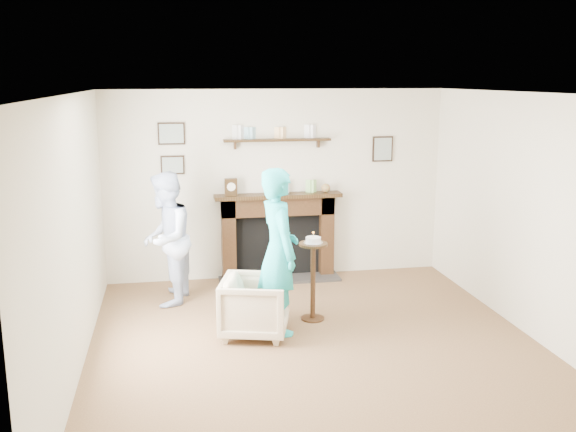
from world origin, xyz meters
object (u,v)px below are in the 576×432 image
object	(u,v)px
woman	(279,330)
man	(169,303)
pedestal_table	(313,266)
armchair	(256,334)

from	to	relation	value
woman	man	bearing A→B (deg)	38.44
man	pedestal_table	bearing A→B (deg)	75.61
armchair	pedestal_table	bearing A→B (deg)	-49.63
armchair	pedestal_table	size ratio (longest dim) A/B	0.68
armchair	pedestal_table	distance (m)	0.98
armchair	woman	distance (m)	0.27
pedestal_table	man	bearing A→B (deg)	152.37
man	woman	bearing A→B (deg)	60.36
armchair	man	world-z (taller)	man
armchair	woman	size ratio (longest dim) A/B	0.39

